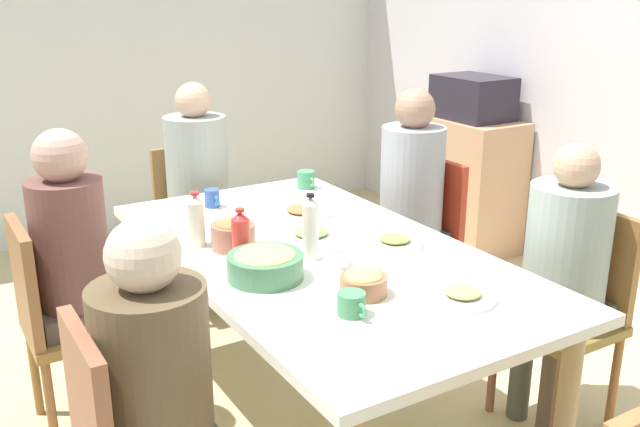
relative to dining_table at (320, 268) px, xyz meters
name	(u,v)px	position (x,y,z in m)	size (l,w,h in m)	color
ground_plane	(320,419)	(0.00, 0.00, -0.69)	(6.77, 6.77, 0.00)	tan
wall_left	(107,52)	(-2.88, 0.00, 0.61)	(0.12, 4.59, 2.60)	silver
dining_table	(320,268)	(0.00, 0.00, 0.00)	(1.95, 1.07, 0.77)	white
chair_0	(574,304)	(0.49, 0.91, -0.18)	(0.40, 0.40, 0.90)	olive
person_0	(564,262)	(0.49, 0.82, 0.03)	(0.32, 0.32, 1.19)	brown
person_1	(157,377)	(0.49, -0.82, 0.02)	(0.32, 0.32, 1.18)	#363A52
chair_2	(57,316)	(-0.49, -0.91, -0.18)	(0.40, 0.40, 0.90)	olive
person_2	(75,257)	(-0.49, -0.82, 0.05)	(0.30, 0.30, 1.25)	brown
chair_3	(422,234)	(-0.49, 0.91, -0.18)	(0.40, 0.40, 0.90)	#AD2F26
person_3	(410,191)	(-0.49, 0.82, 0.07)	(0.32, 0.32, 1.27)	#353A3F
chair_5	(194,218)	(-1.36, 0.00, -0.18)	(0.40, 0.40, 0.90)	olive
person_5	(198,178)	(-1.27, 0.00, 0.07)	(0.33, 0.33, 1.27)	#364944
plate_0	(311,235)	(-0.13, 0.04, 0.09)	(0.26, 0.26, 0.04)	white
plate_1	(463,296)	(0.63, 0.17, 0.09)	(0.22, 0.22, 0.04)	silver
plate_2	(395,242)	(0.10, 0.28, 0.09)	(0.22, 0.22, 0.04)	silver
plate_3	(302,212)	(-0.42, 0.16, 0.09)	(0.26, 0.26, 0.04)	beige
bowl_0	(265,264)	(0.14, -0.31, 0.13)	(0.27, 0.27, 0.11)	#447A54
bowl_1	(363,283)	(0.43, -0.09, 0.12)	(0.16, 0.16, 0.09)	#9F6441
bowl_2	(233,234)	(-0.20, -0.28, 0.14)	(0.17, 0.17, 0.12)	#9F6650
cup_0	(336,255)	(0.17, -0.03, 0.12)	(0.12, 0.09, 0.08)	white
cup_1	(306,180)	(-0.79, 0.39, 0.12)	(0.12, 0.09, 0.09)	#438F61
cup_2	(352,304)	(0.53, -0.21, 0.11)	(0.13, 0.09, 0.07)	#448958
cup_3	(212,198)	(-0.74, -0.14, 0.12)	(0.11, 0.07, 0.08)	#3655A1
bottle_0	(196,220)	(-0.30, -0.39, 0.18)	(0.07, 0.07, 0.22)	beige
bottle_1	(241,237)	(-0.05, -0.31, 0.17)	(0.07, 0.07, 0.21)	red
bottle_2	(311,228)	(0.06, -0.08, 0.20)	(0.06, 0.06, 0.26)	silver
side_cabinet	(467,184)	(-1.26, 1.94, -0.24)	(0.70, 0.44, 0.90)	tan
microwave	(473,98)	(-1.26, 1.94, 0.35)	(0.48, 0.36, 0.28)	#26222C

